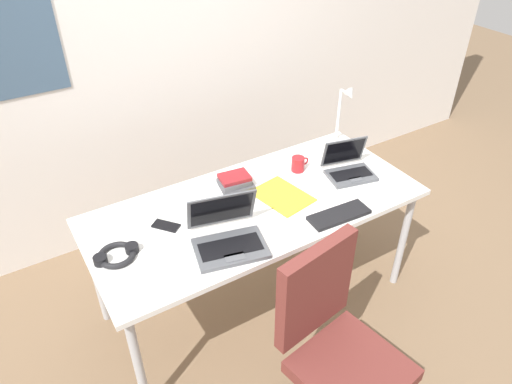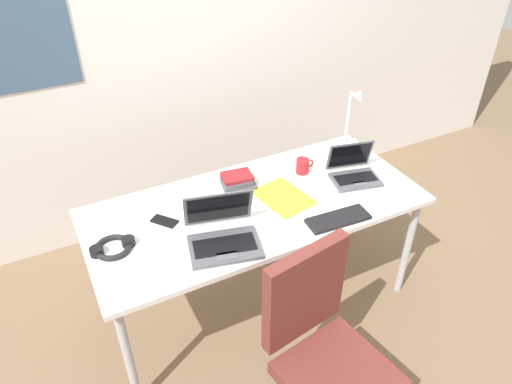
# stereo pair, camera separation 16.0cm
# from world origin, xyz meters

# --- Properties ---
(ground_plane) EXTENTS (12.00, 12.00, 0.00)m
(ground_plane) POSITION_xyz_m (0.00, 0.00, 0.00)
(ground_plane) COLOR #7A6047
(wall_back) EXTENTS (6.00, 0.13, 2.60)m
(wall_back) POSITION_xyz_m (-0.00, 1.10, 1.30)
(wall_back) COLOR silver
(wall_back) RESTS_ON ground_plane
(desk) EXTENTS (1.80, 0.80, 0.74)m
(desk) POSITION_xyz_m (0.00, 0.00, 0.68)
(desk) COLOR white
(desk) RESTS_ON ground_plane
(desk_lamp) EXTENTS (0.12, 0.18, 0.40)m
(desk_lamp) POSITION_xyz_m (0.80, 0.28, 0.94)
(desk_lamp) COLOR white
(desk_lamp) RESTS_ON desk
(laptop_mid_desk) EXTENTS (0.31, 0.28, 0.20)m
(laptop_mid_desk) POSITION_xyz_m (0.61, -0.03, 0.78)
(laptop_mid_desk) COLOR #515459
(laptop_mid_desk) RESTS_ON desk
(laptop_back_left) EXTENTS (0.40, 0.38, 0.24)m
(laptop_back_left) POSITION_xyz_m (-0.28, -0.20, 0.79)
(laptop_back_left) COLOR #515459
(laptop_back_left) RESTS_ON desk
(external_keyboard) EXTENTS (0.34, 0.14, 0.02)m
(external_keyboard) POSITION_xyz_m (0.31, -0.31, 0.75)
(external_keyboard) COLOR black
(external_keyboard) RESTS_ON desk
(computer_mouse) EXTENTS (0.08, 0.11, 0.03)m
(computer_mouse) POSITION_xyz_m (-0.25, 0.12, 0.76)
(computer_mouse) COLOR black
(computer_mouse) RESTS_ON desk
(cell_phone) EXTENTS (0.13, 0.15, 0.01)m
(cell_phone) POSITION_xyz_m (-0.48, 0.08, 0.74)
(cell_phone) COLOR black
(cell_phone) RESTS_ON desk
(headphones) EXTENTS (0.21, 0.18, 0.04)m
(headphones) POSITION_xyz_m (-0.77, -0.01, 0.76)
(headphones) COLOR black
(headphones) RESTS_ON desk
(book_stack) EXTENTS (0.21, 0.19, 0.07)m
(book_stack) POSITION_xyz_m (-0.01, 0.20, 0.77)
(book_stack) COLOR #4C4C51
(book_stack) RESTS_ON desk
(paper_folder_center) EXTENTS (0.28, 0.35, 0.01)m
(paper_folder_center) POSITION_xyz_m (0.16, -0.02, 0.74)
(paper_folder_center) COLOR gold
(paper_folder_center) RESTS_ON desk
(coffee_mug) EXTENTS (0.11, 0.08, 0.09)m
(coffee_mug) POSITION_xyz_m (0.39, 0.15, 0.78)
(coffee_mug) COLOR #B21E23
(coffee_mug) RESTS_ON desk
(office_chair) EXTENTS (0.52, 0.57, 0.97)m
(office_chair) POSITION_xyz_m (-0.07, -0.81, 0.40)
(office_chair) COLOR black
(office_chair) RESTS_ON ground_plane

